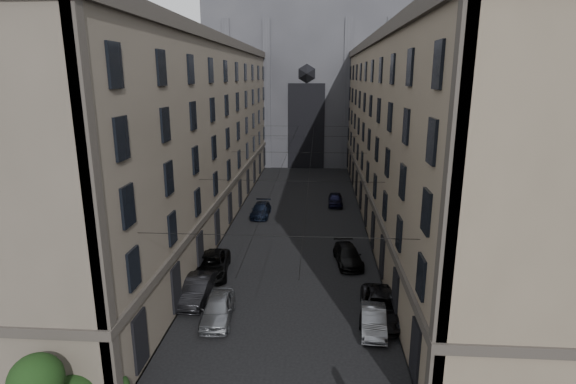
% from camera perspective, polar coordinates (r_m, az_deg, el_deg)
% --- Properties ---
extents(sidewalk_left, '(7.00, 80.00, 0.15)m').
position_cam_1_polar(sidewalk_left, '(50.72, -10.61, -3.02)').
color(sidewalk_left, '#383533').
rests_on(sidewalk_left, ground).
extents(sidewalk_right, '(7.00, 80.00, 0.15)m').
position_cam_1_polar(sidewalk_right, '(49.89, 13.51, -3.48)').
color(sidewalk_right, '#383533').
rests_on(sidewalk_right, ground).
extents(building_left, '(13.60, 60.60, 18.85)m').
position_cam_1_polar(building_left, '(49.60, -14.43, 7.35)').
color(building_left, '#51493E').
rests_on(building_left, ground).
extents(building_right, '(13.60, 60.60, 18.85)m').
position_cam_1_polar(building_right, '(48.51, 17.60, 6.98)').
color(building_right, brown).
rests_on(building_right, ground).
extents(gothic_tower, '(35.00, 23.00, 58.00)m').
position_cam_1_polar(gothic_tower, '(85.81, 2.62, 16.29)').
color(gothic_tower, '#2D2D33').
rests_on(gothic_tower, ground).
extents(tram_wires, '(14.00, 60.00, 0.43)m').
position_cam_1_polar(tram_wires, '(47.13, 1.38, 4.87)').
color(tram_wires, black).
rests_on(tram_wires, ground).
extents(car_left_near, '(2.23, 4.88, 1.62)m').
position_cam_1_polar(car_left_near, '(29.84, -8.89, -14.38)').
color(car_left_near, slate).
rests_on(car_left_near, ground).
extents(car_left_midnear, '(1.87, 5.02, 1.64)m').
position_cam_1_polar(car_left_midnear, '(32.40, -11.47, -12.04)').
color(car_left_midnear, black).
rests_on(car_left_midnear, ground).
extents(car_left_midfar, '(3.29, 6.01, 1.60)m').
position_cam_1_polar(car_left_midfar, '(36.09, -9.71, -9.13)').
color(car_left_midfar, black).
rests_on(car_left_midfar, ground).
extents(car_left_far, '(1.99, 4.86, 1.41)m').
position_cam_1_polar(car_left_far, '(50.04, -3.46, -2.28)').
color(car_left_far, black).
rests_on(car_left_far, ground).
extents(car_right_near, '(1.78, 4.33, 1.40)m').
position_cam_1_polar(car_right_near, '(29.02, 10.79, -15.62)').
color(car_right_near, slate).
rests_on(car_right_near, ground).
extents(car_right_midnear, '(3.23, 5.96, 1.59)m').
position_cam_1_polar(car_right_midnear, '(30.32, 11.68, -14.06)').
color(car_right_midnear, black).
rests_on(car_right_midnear, ground).
extents(car_right_midfar, '(2.59, 5.12, 1.43)m').
position_cam_1_polar(car_right_midfar, '(37.93, 7.62, -7.98)').
color(car_right_midfar, black).
rests_on(car_right_midfar, ground).
extents(car_right_far, '(1.80, 4.29, 1.45)m').
position_cam_1_polar(car_right_far, '(54.36, 6.04, -0.94)').
color(car_right_far, black).
rests_on(car_right_far, ground).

